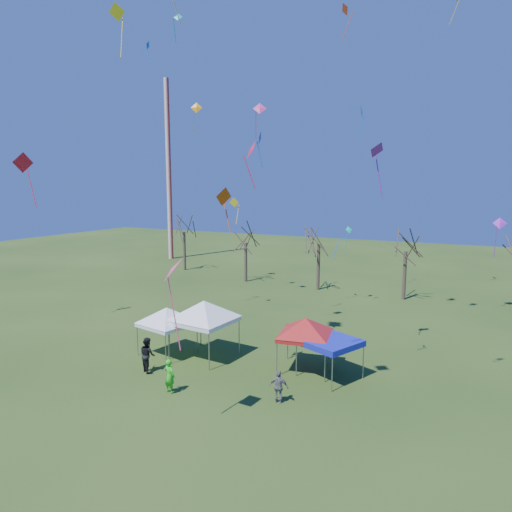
{
  "coord_description": "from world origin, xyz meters",
  "views": [
    {
      "loc": [
        12.3,
        -18.68,
        10.32
      ],
      "look_at": [
        1.39,
        3.0,
        6.61
      ],
      "focal_mm": 32.0,
      "sensor_mm": 36.0,
      "label": 1
    }
  ],
  "objects_px": {
    "radio_mast": "(169,171)",
    "tree_2": "(319,228)",
    "person_grey": "(279,387)",
    "tent_white_west": "(167,311)",
    "tent_blue": "(330,343)",
    "tree_0": "(184,218)",
    "tent_white_mid": "(204,305)",
    "tree_3": "(407,234)",
    "person_green": "(170,376)",
    "tent_red": "(306,321)",
    "tree_1": "(246,229)",
    "person_dark": "(148,355)"
  },
  "relations": [
    {
      "from": "radio_mast",
      "to": "tree_2",
      "type": "relative_size",
      "value": 3.06
    },
    {
      "from": "tree_2",
      "to": "person_grey",
      "type": "distance_m",
      "value": 25.52
    },
    {
      "from": "tent_white_west",
      "to": "tent_blue",
      "type": "relative_size",
      "value": 1.07
    },
    {
      "from": "tree_0",
      "to": "person_grey",
      "type": "relative_size",
      "value": 5.27
    },
    {
      "from": "tree_0",
      "to": "tent_white_mid",
      "type": "relative_size",
      "value": 1.84
    },
    {
      "from": "tree_2",
      "to": "person_grey",
      "type": "height_order",
      "value": "tree_2"
    },
    {
      "from": "tree_3",
      "to": "person_green",
      "type": "relative_size",
      "value": 4.49
    },
    {
      "from": "tent_red",
      "to": "tent_white_mid",
      "type": "bearing_deg",
      "value": -172.16
    },
    {
      "from": "tree_3",
      "to": "person_grey",
      "type": "xyz_separation_m",
      "value": [
        -2.04,
        -23.76,
        -5.28
      ]
    },
    {
      "from": "tree_1",
      "to": "tent_white_mid",
      "type": "relative_size",
      "value": 1.64
    },
    {
      "from": "tree_3",
      "to": "tent_blue",
      "type": "distance_m",
      "value": 20.25
    },
    {
      "from": "tree_2",
      "to": "tent_white_west",
      "type": "distance_m",
      "value": 21.73
    },
    {
      "from": "tree_2",
      "to": "tent_blue",
      "type": "height_order",
      "value": "tree_2"
    },
    {
      "from": "person_grey",
      "to": "person_dark",
      "type": "distance_m",
      "value": 8.11
    },
    {
      "from": "tree_2",
      "to": "tent_red",
      "type": "height_order",
      "value": "tree_2"
    },
    {
      "from": "tree_1",
      "to": "tent_red",
      "type": "bearing_deg",
      "value": -54.2
    },
    {
      "from": "tent_white_mid",
      "to": "tree_2",
      "type": "bearing_deg",
      "value": 89.63
    },
    {
      "from": "tent_white_west",
      "to": "person_green",
      "type": "bearing_deg",
      "value": -51.43
    },
    {
      "from": "tree_2",
      "to": "person_grey",
      "type": "bearing_deg",
      "value": -75.23
    },
    {
      "from": "tree_0",
      "to": "person_dark",
      "type": "xyz_separation_m",
      "value": [
        16.73,
        -26.99,
        -5.5
      ]
    },
    {
      "from": "tent_white_west",
      "to": "person_dark",
      "type": "height_order",
      "value": "tent_white_west"
    },
    {
      "from": "tree_1",
      "to": "tent_blue",
      "type": "bearing_deg",
      "value": -51.89
    },
    {
      "from": "tree_0",
      "to": "tree_1",
      "type": "xyz_separation_m",
      "value": [
        10.08,
        -2.73,
        -0.7
      ]
    },
    {
      "from": "tent_white_mid",
      "to": "tent_red",
      "type": "distance_m",
      "value": 6.27
    },
    {
      "from": "tent_red",
      "to": "person_green",
      "type": "distance_m",
      "value": 7.95
    },
    {
      "from": "tent_red",
      "to": "tent_blue",
      "type": "distance_m",
      "value": 1.82
    },
    {
      "from": "tent_red",
      "to": "tree_2",
      "type": "bearing_deg",
      "value": 107.04
    },
    {
      "from": "tent_white_mid",
      "to": "tent_red",
      "type": "height_order",
      "value": "tent_white_mid"
    },
    {
      "from": "tent_white_west",
      "to": "person_dark",
      "type": "distance_m",
      "value": 3.29
    },
    {
      "from": "tent_red",
      "to": "person_dark",
      "type": "distance_m",
      "value": 9.07
    },
    {
      "from": "tree_2",
      "to": "tree_3",
      "type": "height_order",
      "value": "tree_2"
    },
    {
      "from": "tree_1",
      "to": "tree_3",
      "type": "height_order",
      "value": "tree_3"
    },
    {
      "from": "person_green",
      "to": "person_dark",
      "type": "xyz_separation_m",
      "value": [
        -2.76,
        1.61,
        0.1
      ]
    },
    {
      "from": "tent_blue",
      "to": "person_grey",
      "type": "xyz_separation_m",
      "value": [
        -1.26,
        -3.95,
        -1.17
      ]
    },
    {
      "from": "person_grey",
      "to": "person_dark",
      "type": "relative_size",
      "value": 0.81
    },
    {
      "from": "radio_mast",
      "to": "tent_red",
      "type": "height_order",
      "value": "radio_mast"
    },
    {
      "from": "tree_3",
      "to": "person_grey",
      "type": "relative_size",
      "value": 4.94
    },
    {
      "from": "radio_mast",
      "to": "tree_0",
      "type": "distance_m",
      "value": 11.45
    },
    {
      "from": "tree_1",
      "to": "tree_2",
      "type": "height_order",
      "value": "tree_2"
    },
    {
      "from": "radio_mast",
      "to": "person_grey",
      "type": "relative_size",
      "value": 15.63
    },
    {
      "from": "person_grey",
      "to": "tree_1",
      "type": "bearing_deg",
      "value": -66.0
    },
    {
      "from": "tent_red",
      "to": "person_green",
      "type": "xyz_separation_m",
      "value": [
        -5.07,
        -5.81,
        -1.96
      ]
    },
    {
      "from": "radio_mast",
      "to": "tent_red",
      "type": "bearing_deg",
      "value": -42.85
    },
    {
      "from": "tree_3",
      "to": "tent_white_west",
      "type": "relative_size",
      "value": 2.06
    },
    {
      "from": "tree_2",
      "to": "tent_red",
      "type": "xyz_separation_m",
      "value": [
        6.07,
        -19.78,
        -3.45
      ]
    },
    {
      "from": "radio_mast",
      "to": "person_green",
      "type": "bearing_deg",
      "value": -52.9
    },
    {
      "from": "tree_2",
      "to": "person_grey",
      "type": "xyz_separation_m",
      "value": [
        6.36,
        -24.1,
        -5.49
      ]
    },
    {
      "from": "radio_mast",
      "to": "tent_white_mid",
      "type": "xyz_separation_m",
      "value": [
        25.5,
        -30.26,
        -9.22
      ]
    },
    {
      "from": "radio_mast",
      "to": "tent_white_west",
      "type": "bearing_deg",
      "value": -53.11
    },
    {
      "from": "tree_1",
      "to": "tree_2",
      "type": "relative_size",
      "value": 0.92
    }
  ]
}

